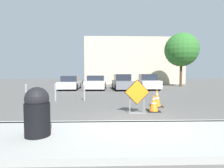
{
  "coord_description": "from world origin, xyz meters",
  "views": [
    {
      "loc": [
        -0.82,
        -5.1,
        1.53
      ],
      "look_at": [
        -0.39,
        9.15,
        0.74
      ],
      "focal_mm": 28.0,
      "sensor_mm": 36.0,
      "label": 1
    }
  ],
  "objects": [
    {
      "name": "parked_car_fourth",
      "position": [
        3.4,
        12.74,
        0.72
      ],
      "size": [
        1.96,
        4.39,
        1.57
      ],
      "rotation": [
        0.0,
        0.0,
        3.11
      ],
      "color": "white",
      "rests_on": "ground_plane"
    },
    {
      "name": "bollard_third",
      "position": [
        -5.44,
        4.98,
        0.52
      ],
      "size": [
        0.12,
        0.12,
        0.98
      ],
      "color": "gray",
      "rests_on": "ground_plane"
    },
    {
      "name": "parked_car_nearest",
      "position": [
        -4.57,
        12.94,
        0.64
      ],
      "size": [
        1.94,
        4.52,
        1.38
      ],
      "rotation": [
        0.0,
        0.0,
        3.17
      ],
      "color": "silver",
      "rests_on": "ground_plane"
    },
    {
      "name": "parked_car_third",
      "position": [
        0.74,
        12.61,
        0.71
      ],
      "size": [
        2.01,
        4.68,
        1.56
      ],
      "rotation": [
        0.0,
        0.0,
        3.2
      ],
      "color": "slate",
      "rests_on": "ground_plane"
    },
    {
      "name": "sidewalk_strip",
      "position": [
        0.0,
        -1.14,
        0.07
      ],
      "size": [
        26.41,
        2.28,
        0.14
      ],
      "color": "#999993",
      "rests_on": "ground_plane"
    },
    {
      "name": "bollard_second",
      "position": [
        -3.78,
        4.98,
        0.53
      ],
      "size": [
        0.12,
        0.12,
        1.0
      ],
      "color": "gray",
      "rests_on": "ground_plane"
    },
    {
      "name": "parked_car_second",
      "position": [
        -1.92,
        12.7,
        0.67
      ],
      "size": [
        2.02,
        4.27,
        1.42
      ],
      "rotation": [
        0.0,
        0.0,
        3.11
      ],
      "color": "white",
      "rests_on": "ground_plane"
    },
    {
      "name": "street_tree_behind_lot",
      "position": [
        8.53,
        16.68,
        4.6
      ],
      "size": [
        4.17,
        4.17,
        6.7
      ],
      "color": "#513823",
      "rests_on": "ground_plane"
    },
    {
      "name": "bollard_nearest",
      "position": [
        -2.12,
        4.98,
        0.49
      ],
      "size": [
        0.12,
        0.12,
        0.93
      ],
      "color": "gray",
      "rests_on": "ground_plane"
    },
    {
      "name": "traffic_cone_nearest",
      "position": [
        1.11,
        1.99,
        0.34
      ],
      "size": [
        0.5,
        0.5,
        0.69
      ],
      "color": "black",
      "rests_on": "ground_plane"
    },
    {
      "name": "trash_bin",
      "position": [
        -2.38,
        -1.17,
        0.7
      ],
      "size": [
        0.56,
        0.56,
        1.11
      ],
      "color": "black",
      "rests_on": "sidewalk_strip"
    },
    {
      "name": "road_closed_sign",
      "position": [
        0.35,
        1.61,
        0.71
      ],
      "size": [
        0.98,
        0.2,
        1.33
      ],
      "color": "black",
      "rests_on": "ground_plane"
    },
    {
      "name": "curb_lip",
      "position": [
        0.0,
        0.0,
        0.07
      ],
      "size": [
        26.41,
        0.2,
        0.14
      ],
      "color": "#999993",
      "rests_on": "ground_plane"
    },
    {
      "name": "traffic_cone_second",
      "position": [
        1.55,
        3.06,
        0.4
      ],
      "size": [
        0.53,
        0.53,
        0.83
      ],
      "color": "black",
      "rests_on": "ground_plane"
    },
    {
      "name": "building_facade_backdrop",
      "position": [
        3.67,
        24.64,
        3.71
      ],
      "size": [
        15.93,
        5.0,
        7.42
      ],
      "color": "beige",
      "rests_on": "ground_plane"
    },
    {
      "name": "ground_plane",
      "position": [
        0.0,
        10.0,
        0.0
      ],
      "size": [
        96.0,
        96.0,
        0.0
      ],
      "primitive_type": "plane",
      "color": "#565451"
    }
  ]
}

